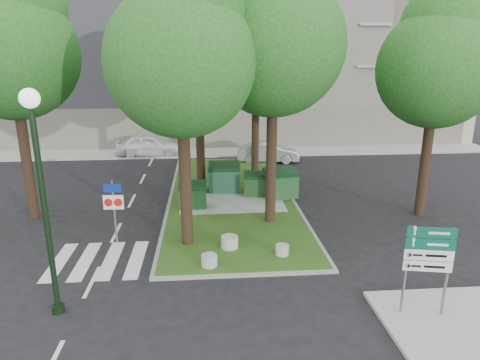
{
  "coord_description": "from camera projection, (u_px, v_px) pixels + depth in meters",
  "views": [
    {
      "loc": [
        -0.71,
        -12.72,
        7.09
      ],
      "look_at": [
        0.69,
        4.49,
        2.0
      ],
      "focal_mm": 32.0,
      "sensor_mm": 36.0,
      "label": 1
    }
  ],
  "objects": [
    {
      "name": "dumpster_b",
      "position": [
        224.0,
        178.0,
        22.51
      ],
      "size": [
        1.7,
        1.23,
        1.53
      ],
      "rotation": [
        0.0,
        0.0,
        -0.05
      ],
      "color": "#123F26",
      "rests_on": "median_island"
    },
    {
      "name": "traffic_sign_pole",
      "position": [
        114.0,
        203.0,
        16.26
      ],
      "size": [
        0.77,
        0.09,
        2.57
      ],
      "rotation": [
        0.0,
        0.0,
        -0.05
      ],
      "color": "slate",
      "rests_on": "ground"
    },
    {
      "name": "bollard_mid",
      "position": [
        230.0,
        242.0,
        15.99
      ],
      "size": [
        0.63,
        0.63,
        0.45
      ],
      "primitive_type": "cylinder",
      "color": "#AFAFA9",
      "rests_on": "median_island"
    },
    {
      "name": "bollard_left",
      "position": [
        209.0,
        260.0,
        14.63
      ],
      "size": [
        0.55,
        0.55,
        0.39
      ],
      "primitive_type": "cylinder",
      "color": "#A8A9A3",
      "rests_on": "median_island"
    },
    {
      "name": "litter_bin",
      "position": [
        274.0,
        187.0,
        21.94
      ],
      "size": [
        0.46,
        0.46,
        0.8
      ],
      "primitive_type": "cylinder",
      "color": "yellow",
      "rests_on": "median_island"
    },
    {
      "name": "apartment_building",
      "position": [
        212.0,
        43.0,
        36.82
      ],
      "size": [
        41.0,
        12.0,
        16.0
      ],
      "primitive_type": "cube",
      "color": "tan",
      "rests_on": "ground"
    },
    {
      "name": "tree_median_near_left",
      "position": [
        183.0,
        47.0,
        14.49
      ],
      "size": [
        5.2,
        5.2,
        10.53
      ],
      "color": "black",
      "rests_on": "ground"
    },
    {
      "name": "ground",
      "position": [
        230.0,
        276.0,
        14.22
      ],
      "size": [
        120.0,
        120.0,
        0.0
      ],
      "primitive_type": "plane",
      "color": "black",
      "rests_on": "ground"
    },
    {
      "name": "car_white",
      "position": [
        149.0,
        145.0,
        30.84
      ],
      "size": [
        4.71,
        2.1,
        1.57
      ],
      "primitive_type": "imported",
      "rotation": [
        0.0,
        0.0,
        1.62
      ],
      "color": "white",
      "rests_on": "ground"
    },
    {
      "name": "bollard_right",
      "position": [
        282.0,
        250.0,
        15.46
      ],
      "size": [
        0.5,
        0.5,
        0.35
      ],
      "primitive_type": "cylinder",
      "color": "#ADAEA8",
      "rests_on": "median_island"
    },
    {
      "name": "median_island",
      "position": [
        231.0,
        197.0,
        21.89
      ],
      "size": [
        6.0,
        16.0,
        0.12
      ],
      "primitive_type": "cube",
      "color": "#284C15",
      "rests_on": "ground"
    },
    {
      "name": "tree_median_mid",
      "position": [
        200.0,
        57.0,
        20.84
      ],
      "size": [
        4.8,
        4.8,
        9.99
      ],
      "color": "black",
      "rests_on": "ground"
    },
    {
      "name": "directional_sign",
      "position": [
        428.0,
        257.0,
        11.53
      ],
      "size": [
        1.28,
        0.3,
        2.59
      ],
      "rotation": [
        0.0,
        0.0,
        -0.19
      ],
      "color": "slate",
      "rests_on": "sidewalk_corner"
    },
    {
      "name": "street_lamp",
      "position": [
        41.0,
        179.0,
        11.13
      ],
      "size": [
        0.5,
        0.5,
        6.3
      ],
      "color": "black",
      "rests_on": "ground"
    },
    {
      "name": "car_silver",
      "position": [
        268.0,
        152.0,
        29.12
      ],
      "size": [
        4.26,
        1.83,
        1.37
      ],
      "primitive_type": "imported",
      "rotation": [
        0.0,
        0.0,
        1.48
      ],
      "color": "#A2A4AA",
      "rests_on": "ground"
    },
    {
      "name": "zebra_crossing",
      "position": [
        124.0,
        259.0,
        15.37
      ],
      "size": [
        5.0,
        3.0,
        0.01
      ],
      "primitive_type": "cube",
      "color": "silver",
      "rests_on": "ground"
    },
    {
      "name": "tree_street_left",
      "position": [
        12.0,
        40.0,
        17.2
      ],
      "size": [
        5.4,
        5.4,
        11.0
      ],
      "color": "black",
      "rests_on": "ground"
    },
    {
      "name": "tree_median_near_right",
      "position": [
        276.0,
        30.0,
        16.49
      ],
      "size": [
        5.6,
        5.6,
        11.46
      ],
      "color": "black",
      "rests_on": "ground"
    },
    {
      "name": "median_kerb",
      "position": [
        231.0,
        197.0,
        21.9
      ],
      "size": [
        6.3,
        16.3,
        0.1
      ],
      "primitive_type": "cube",
      "color": "gray",
      "rests_on": "ground"
    },
    {
      "name": "building_sidewalk",
      "position": [
        216.0,
        152.0,
        31.89
      ],
      "size": [
        42.0,
        3.0,
        0.12
      ],
      "primitive_type": "cube",
      "color": "#999993",
      "rests_on": "ground"
    },
    {
      "name": "dumpster_d",
      "position": [
        281.0,
        183.0,
        21.53
      ],
      "size": [
        1.79,
        1.4,
        1.5
      ],
      "rotation": [
        0.0,
        0.0,
        0.18
      ],
      "color": "#123C17",
      "rests_on": "median_island"
    },
    {
      "name": "tree_street_right",
      "position": [
        440.0,
        57.0,
        17.79
      ],
      "size": [
        5.0,
        5.0,
        10.06
      ],
      "color": "black",
      "rests_on": "ground"
    },
    {
      "name": "tree_median_far",
      "position": [
        258.0,
        31.0,
        23.58
      ],
      "size": [
        5.8,
        5.8,
        11.93
      ],
      "color": "black",
      "rests_on": "ground"
    },
    {
      "name": "dumpster_a",
      "position": [
        193.0,
        195.0,
        20.16
      ],
      "size": [
        1.32,
        0.93,
        1.22
      ],
      "rotation": [
        0.0,
        0.0,
        -0.01
      ],
      "color": "#103B17",
      "rests_on": "median_island"
    },
    {
      "name": "dumpster_c",
      "position": [
        256.0,
        184.0,
        21.91
      ],
      "size": [
        1.36,
        1.0,
        1.2
      ],
      "rotation": [
        0.0,
        0.0,
        -0.08
      ],
      "color": "#0F340F",
      "rests_on": "median_island"
    }
  ]
}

